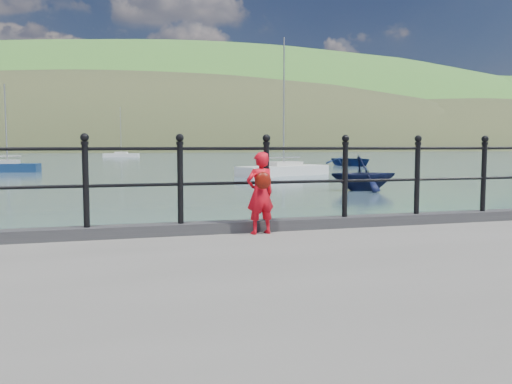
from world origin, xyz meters
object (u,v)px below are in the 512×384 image
object	(u,v)px
launch_navy	(363,174)
sailboat_deep	(121,155)
child	(260,193)
launch_blue	(352,160)
sailboat_near	(283,171)
railing	(224,172)
sailboat_port	(8,168)

from	to	relation	value
launch_navy	sailboat_deep	world-z (taller)	sailboat_deep
child	launch_blue	size ratio (longest dim) A/B	0.19
launch_blue	sailboat_near	world-z (taller)	sailboat_near
sailboat_near	railing	bearing A→B (deg)	-134.51
railing	launch_blue	size ratio (longest dim) A/B	3.10
railing	launch_blue	world-z (taller)	railing
sailboat_near	sailboat_port	xyz separation A→B (m)	(-19.91, 10.96, 0.00)
railing	sailboat_port	bearing A→B (deg)	101.95
launch_blue	sailboat_near	xyz separation A→B (m)	(-13.19, -15.52, -0.27)
child	launch_navy	xyz separation A→B (m)	(10.21, 16.56, -0.73)
railing	sailboat_deep	size ratio (longest dim) A/B	1.98
sailboat_deep	sailboat_near	size ratio (longest dim) A/B	0.92
railing	launch_navy	world-z (taller)	railing
railing	sailboat_port	size ratio (longest dim) A/B	2.49
launch_navy	sailboat_deep	xyz separation A→B (m)	(-8.04, 76.51, -0.49)
child	sailboat_deep	xyz separation A→B (m)	(2.17, 93.07, -1.22)
sailboat_deep	sailboat_port	bearing A→B (deg)	-86.42
sailboat_port	railing	bearing A→B (deg)	-66.81
railing	sailboat_near	xyz separation A→B (m)	(11.29, 29.75, -1.48)
launch_blue	sailboat_near	bearing A→B (deg)	-139.24
child	sailboat_near	distance (m)	31.93
sailboat_deep	sailboat_port	world-z (taller)	sailboat_deep
sailboat_deep	sailboat_near	bearing A→B (deg)	-66.42
railing	sailboat_port	xyz separation A→B (m)	(-8.62, 40.71, -1.48)
launch_navy	sailboat_near	xyz separation A→B (m)	(0.64, 13.44, -0.49)
launch_navy	launch_blue	bearing A→B (deg)	-16.68
railing	sailboat_near	distance (m)	31.85
launch_blue	sailboat_port	distance (m)	33.40
railing	sailboat_deep	bearing A→B (deg)	88.39
launch_navy	sailboat_port	bearing A→B (deg)	47.12
child	sailboat_deep	bearing A→B (deg)	-102.34
railing	launch_navy	bearing A→B (deg)	56.86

